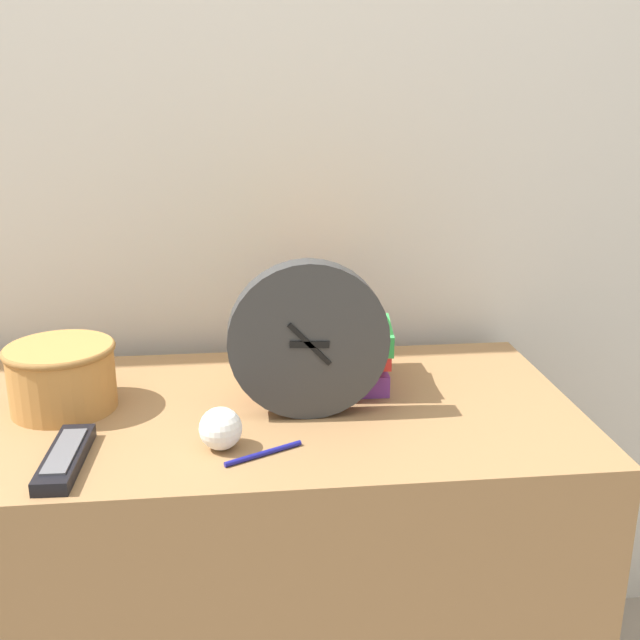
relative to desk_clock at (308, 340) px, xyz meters
name	(u,v)px	position (x,y,z in m)	size (l,w,h in m)	color
wall_back	(193,99)	(-0.18, 0.38, 0.36)	(6.00, 0.04, 2.40)	beige
desk	(207,590)	(-0.18, 0.04, -0.48)	(1.27, 0.55, 0.71)	olive
desk_clock	(308,340)	(0.00, 0.00, 0.00)	(0.26, 0.05, 0.26)	#333333
book_stack	(326,342)	(0.04, 0.13, -0.05)	(0.24, 0.20, 0.16)	#7A3899
basket	(62,374)	(-0.40, 0.07, -0.07)	(0.18, 0.18, 0.11)	#B27A3D
tv_remote	(65,457)	(-0.36, -0.13, -0.12)	(0.05, 0.18, 0.02)	black
crumpled_paper_ball	(221,429)	(-0.14, -0.10, -0.10)	(0.06, 0.06, 0.06)	white
pen	(264,453)	(-0.08, -0.13, -0.12)	(0.12, 0.06, 0.01)	navy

